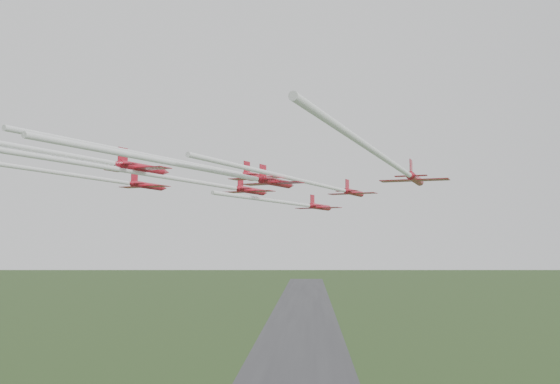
{
  "coord_description": "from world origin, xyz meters",
  "views": [
    {
      "loc": [
        4.15,
        -99.87,
        41.44
      ],
      "look_at": [
        -0.71,
        2.47,
        50.02
      ],
      "focal_mm": 40.0,
      "sensor_mm": 36.0,
      "label": 1
    }
  ],
  "objects_px": {
    "jet_row2_right": "(323,186)",
    "jet_row3_mid": "(215,169)",
    "jet_lead": "(301,204)",
    "jet_row4_left": "(89,159)",
    "jet_row2_left": "(206,183)",
    "jet_row3_left": "(96,178)",
    "jet_row3_right": "(399,168)",
    "jet_row4_right": "(235,175)"
  },
  "relations": [
    {
      "from": "jet_row3_mid",
      "to": "jet_lead",
      "type": "bearing_deg",
      "value": 90.93
    },
    {
      "from": "jet_row4_left",
      "to": "jet_row4_right",
      "type": "height_order",
      "value": "jet_row4_left"
    },
    {
      "from": "jet_row3_mid",
      "to": "jet_row4_left",
      "type": "relative_size",
      "value": 1.07
    },
    {
      "from": "jet_row3_right",
      "to": "jet_row4_left",
      "type": "relative_size",
      "value": 1.22
    },
    {
      "from": "jet_row3_left",
      "to": "jet_row2_right",
      "type": "bearing_deg",
      "value": 22.05
    },
    {
      "from": "jet_row2_right",
      "to": "jet_row3_mid",
      "type": "bearing_deg",
      "value": -137.65
    },
    {
      "from": "jet_row3_mid",
      "to": "jet_row4_left",
      "type": "height_order",
      "value": "jet_row4_left"
    },
    {
      "from": "jet_row3_right",
      "to": "jet_row4_right",
      "type": "xyz_separation_m",
      "value": [
        -18.85,
        -3.66,
        -1.16
      ]
    },
    {
      "from": "jet_row3_right",
      "to": "jet_row2_right",
      "type": "bearing_deg",
      "value": 132.35
    },
    {
      "from": "jet_lead",
      "to": "jet_row3_left",
      "type": "bearing_deg",
      "value": -119.42
    },
    {
      "from": "jet_row2_left",
      "to": "jet_row3_left",
      "type": "height_order",
      "value": "jet_row2_left"
    },
    {
      "from": "jet_row2_left",
      "to": "jet_row3_left",
      "type": "bearing_deg",
      "value": -124.27
    },
    {
      "from": "jet_row2_left",
      "to": "jet_row4_left",
      "type": "xyz_separation_m",
      "value": [
        -10.43,
        -24.72,
        0.68
      ]
    },
    {
      "from": "jet_row4_right",
      "to": "jet_row3_right",
      "type": "bearing_deg",
      "value": 35.28
    },
    {
      "from": "jet_row3_right",
      "to": "jet_row4_right",
      "type": "bearing_deg",
      "value": -151.49
    },
    {
      "from": "jet_lead",
      "to": "jet_row3_left",
      "type": "height_order",
      "value": "jet_row3_left"
    },
    {
      "from": "jet_row3_mid",
      "to": "jet_row3_right",
      "type": "xyz_separation_m",
      "value": [
        23.66,
        -12.7,
        -1.52
      ]
    },
    {
      "from": "jet_lead",
      "to": "jet_row2_left",
      "type": "relative_size",
      "value": 0.7
    },
    {
      "from": "jet_row2_right",
      "to": "jet_lead",
      "type": "bearing_deg",
      "value": 122.38
    },
    {
      "from": "jet_row3_right",
      "to": "jet_row3_mid",
      "type": "bearing_deg",
      "value": 169.29
    },
    {
      "from": "jet_row2_right",
      "to": "jet_row3_right",
      "type": "bearing_deg",
      "value": -42.6
    },
    {
      "from": "jet_row3_left",
      "to": "jet_row3_mid",
      "type": "xyz_separation_m",
      "value": [
        18.45,
        -4.3,
        0.77
      ]
    },
    {
      "from": "jet_row3_mid",
      "to": "jet_row4_left",
      "type": "distance_m",
      "value": 17.72
    },
    {
      "from": "jet_row2_right",
      "to": "jet_row3_mid",
      "type": "height_order",
      "value": "jet_row3_mid"
    },
    {
      "from": "jet_row3_left",
      "to": "jet_row4_right",
      "type": "xyz_separation_m",
      "value": [
        23.27,
        -20.67,
        -1.92
      ]
    },
    {
      "from": "jet_row2_right",
      "to": "jet_row2_left",
      "type": "bearing_deg",
      "value": 178.52
    },
    {
      "from": "jet_row3_mid",
      "to": "jet_row2_right",
      "type": "bearing_deg",
      "value": 44.12
    },
    {
      "from": "jet_row2_right",
      "to": "jet_row4_right",
      "type": "xyz_separation_m",
      "value": [
        -10.43,
        -21.84,
        -0.76
      ]
    },
    {
      "from": "jet_row3_left",
      "to": "jet_row4_right",
      "type": "height_order",
      "value": "jet_row3_left"
    },
    {
      "from": "jet_lead",
      "to": "jet_row3_mid",
      "type": "distance_m",
      "value": 29.31
    },
    {
      "from": "jet_row3_left",
      "to": "jet_row3_right",
      "type": "xyz_separation_m",
      "value": [
        42.11,
        -17.01,
        -0.76
      ]
    },
    {
      "from": "jet_lead",
      "to": "jet_row3_left",
      "type": "xyz_separation_m",
      "value": [
        -30.02,
        -22.42,
        2.55
      ]
    },
    {
      "from": "jet_row2_right",
      "to": "jet_row3_left",
      "type": "xyz_separation_m",
      "value": [
        -33.7,
        -1.18,
        1.15
      ]
    },
    {
      "from": "jet_lead",
      "to": "jet_row2_left",
      "type": "distance_m",
      "value": 20.04
    },
    {
      "from": "jet_row2_right",
      "to": "jet_row3_right",
      "type": "relative_size",
      "value": 0.92
    },
    {
      "from": "jet_lead",
      "to": "jet_row4_left",
      "type": "xyz_separation_m",
      "value": [
        -25.59,
        -37.56,
        3.33
      ]
    },
    {
      "from": "jet_row3_mid",
      "to": "jet_row3_left",
      "type": "bearing_deg",
      "value": -168.79
    },
    {
      "from": "jet_row2_right",
      "to": "jet_row3_mid",
      "type": "xyz_separation_m",
      "value": [
        -15.24,
        -5.48,
        1.92
      ]
    },
    {
      "from": "jet_lead",
      "to": "jet_row2_left",
      "type": "xyz_separation_m",
      "value": [
        -15.16,
        -12.84,
        2.65
      ]
    },
    {
      "from": "jet_row2_right",
      "to": "jet_row4_right",
      "type": "distance_m",
      "value": 24.22
    },
    {
      "from": "jet_row4_left",
      "to": "jet_row4_right",
      "type": "bearing_deg",
      "value": 6.4
    },
    {
      "from": "jet_row3_left",
      "to": "jet_row4_left",
      "type": "bearing_deg",
      "value": -53.63
    }
  ]
}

